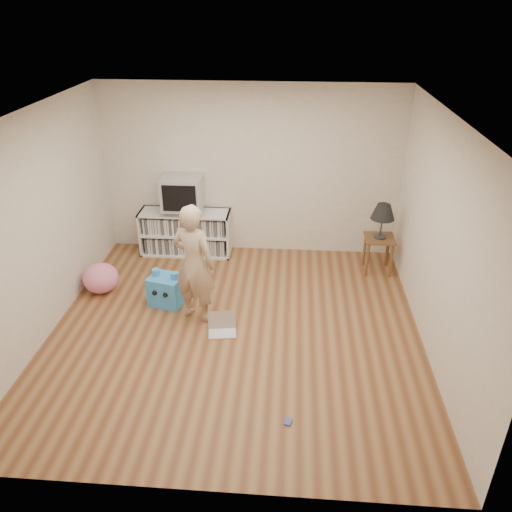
{
  "coord_description": "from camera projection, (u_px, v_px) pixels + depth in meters",
  "views": [
    {
      "loc": [
        0.64,
        -4.97,
        3.68
      ],
      "look_at": [
        0.22,
        0.4,
        0.83
      ],
      "focal_mm": 35.0,
      "sensor_mm": 36.0,
      "label": 1
    }
  ],
  "objects": [
    {
      "name": "laptop",
      "position": [
        222.0,
        327.0,
        6.1
      ],
      "size": [
        0.37,
        0.32,
        0.23
      ],
      "rotation": [
        0.0,
        0.0,
        0.15
      ],
      "color": "silver",
      "rests_on": "ground"
    },
    {
      "name": "plush_pink",
      "position": [
        101.0,
        278.0,
        6.86
      ],
      "size": [
        0.59,
        0.59,
        0.41
      ],
      "primitive_type": "ellipsoid",
      "rotation": [
        0.0,
        0.0,
        -0.27
      ],
      "color": "pink",
      "rests_on": "ground"
    },
    {
      "name": "crt_tv",
      "position": [
        183.0,
        192.0,
        7.51
      ],
      "size": [
        0.6,
        0.53,
        0.5
      ],
      "color": "#ABABB0",
      "rests_on": "dvd_deck"
    },
    {
      "name": "plush_blue",
      "position": [
        167.0,
        290.0,
        6.58
      ],
      "size": [
        0.5,
        0.44,
        0.49
      ],
      "rotation": [
        0.0,
        0.0,
        -0.26
      ],
      "color": "#3497FD",
      "rests_on": "ground"
    },
    {
      "name": "ceiling",
      "position": [
        230.0,
        116.0,
        4.93
      ],
      "size": [
        4.5,
        4.5,
        0.01
      ],
      "primitive_type": "cube",
      "color": "white",
      "rests_on": "walls"
    },
    {
      "name": "playing_cards",
      "position": [
        288.0,
        422.0,
        4.82
      ],
      "size": [
        0.09,
        0.1,
        0.02
      ],
      "primitive_type": "cube",
      "rotation": [
        0.0,
        0.0,
        -0.28
      ],
      "color": "#4458B6",
      "rests_on": "ground"
    },
    {
      "name": "ground",
      "position": [
        235.0,
        330.0,
        6.14
      ],
      "size": [
        4.5,
        4.5,
        0.0
      ],
      "primitive_type": "plane",
      "color": "brown",
      "rests_on": "ground"
    },
    {
      "name": "dvd_deck",
      "position": [
        184.0,
        210.0,
        7.65
      ],
      "size": [
        0.45,
        0.35,
        0.07
      ],
      "primitive_type": "cube",
      "color": "gray",
      "rests_on": "media_unit"
    },
    {
      "name": "walls",
      "position": [
        233.0,
        235.0,
        5.54
      ],
      "size": [
        4.52,
        4.52,
        2.6
      ],
      "color": "beige",
      "rests_on": "ground"
    },
    {
      "name": "side_table",
      "position": [
        379.0,
        246.0,
        7.27
      ],
      "size": [
        0.42,
        0.42,
        0.55
      ],
      "color": "brown",
      "rests_on": "ground"
    },
    {
      "name": "media_unit",
      "position": [
        186.0,
        232.0,
        7.84
      ],
      "size": [
        1.4,
        0.45,
        0.7
      ],
      "color": "white",
      "rests_on": "ground"
    },
    {
      "name": "person",
      "position": [
        194.0,
        264.0,
        6.04
      ],
      "size": [
        0.66,
        0.54,
        1.55
      ],
      "primitive_type": "imported",
      "rotation": [
        0.0,
        0.0,
        2.78
      ],
      "color": "tan",
      "rests_on": "ground"
    },
    {
      "name": "table_lamp",
      "position": [
        383.0,
        212.0,
        7.03
      ],
      "size": [
        0.34,
        0.34,
        0.52
      ],
      "color": "#333333",
      "rests_on": "side_table"
    }
  ]
}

